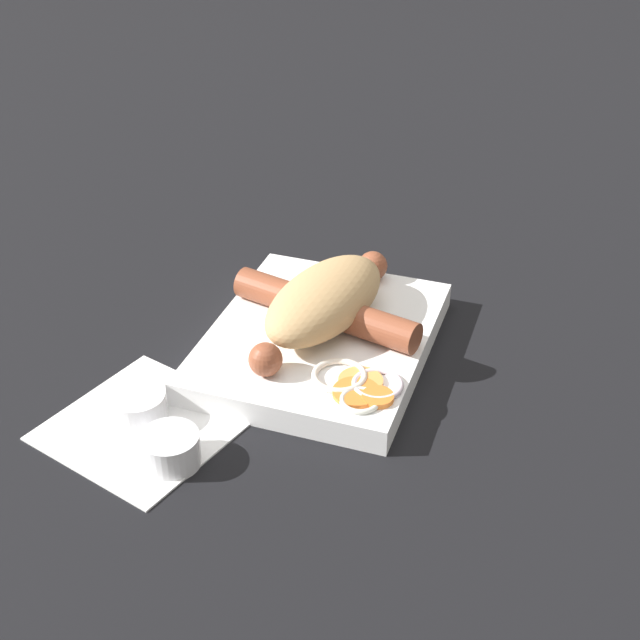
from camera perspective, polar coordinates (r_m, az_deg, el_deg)
ground_plane at (r=0.74m, az=0.00°, el=-2.05°), size 3.00×3.00×0.00m
food_tray at (r=0.74m, az=0.00°, el=-1.36°), size 0.21×0.17×0.02m
bread_roll at (r=0.73m, az=0.36°, el=1.32°), size 0.15×0.10×0.05m
sausage at (r=0.73m, az=0.22°, el=0.72°), size 0.19×0.17×0.03m
pickled_veggies at (r=0.67m, az=2.49°, el=-4.20°), size 0.06×0.07×0.01m
napkin at (r=0.68m, az=-11.16°, el=-6.59°), size 0.16×0.16×0.00m
condiment_cup_near at (r=0.68m, az=-11.53°, el=-5.61°), size 0.04×0.04×0.02m
condiment_cup_far at (r=0.64m, az=-9.53°, el=-8.25°), size 0.04×0.04×0.02m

